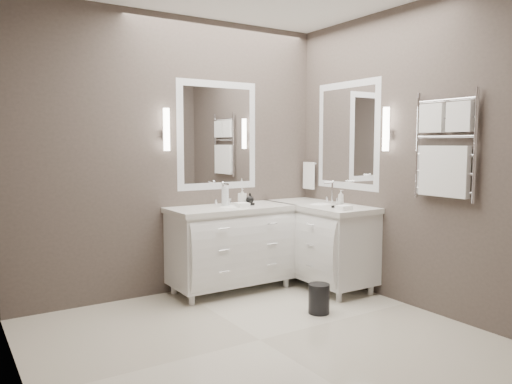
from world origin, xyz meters
TOP-DOWN VIEW (x-y plane):
  - floor at (0.00, 0.00)m, footprint 3.20×3.00m
  - wall_back at (0.00, 1.50)m, footprint 3.20×0.01m
  - wall_front at (0.00, -1.50)m, footprint 3.20×0.01m
  - wall_left at (-1.60, 0.00)m, footprint 0.01×3.00m
  - wall_right at (1.60, 0.00)m, footprint 0.01×3.00m
  - vanity_back at (0.45, 1.23)m, footprint 1.24×0.59m
  - vanity_right at (1.33, 0.90)m, footprint 0.59×1.24m
  - mirror_back at (0.45, 1.49)m, footprint 0.90×0.02m
  - mirror_right at (1.59, 0.80)m, footprint 0.02×0.90m
  - sconce_back at (-0.13, 1.43)m, footprint 0.06×0.06m
  - sconce_right at (1.53, 0.22)m, footprint 0.06×0.06m
  - towel_bar_corner at (1.54, 1.36)m, footprint 0.03×0.22m
  - towel_ladder at (1.55, -0.40)m, footprint 0.06×0.58m
  - waste_bin at (0.76, 0.22)m, footprint 0.19×0.19m
  - amenity_tray_back at (0.62, 1.22)m, footprint 0.16×0.13m
  - amenity_tray_right at (1.29, 0.55)m, footprint 0.14×0.17m
  - water_bottle at (0.39, 1.23)m, footprint 0.07×0.07m
  - soap_bottle_a at (0.59, 1.24)m, footprint 0.07×0.07m
  - soap_bottle_b at (0.65, 1.19)m, footprint 0.08×0.08m
  - soap_bottle_c at (1.29, 0.55)m, footprint 0.08×0.08m

SIDE VIEW (x-z plane):
  - floor at x=0.00m, z-range -0.01..0.00m
  - waste_bin at x=0.76m, z-range 0.00..0.26m
  - vanity_back at x=0.45m, z-range 0.00..0.97m
  - vanity_right at x=1.33m, z-range 0.00..0.97m
  - amenity_tray_right at x=1.29m, z-range 0.85..0.87m
  - amenity_tray_back at x=0.62m, z-range 0.85..0.87m
  - soap_bottle_b at x=0.65m, z-range 0.87..0.97m
  - soap_bottle_a at x=0.59m, z-range 0.87..1.02m
  - water_bottle at x=0.39m, z-range 0.85..1.05m
  - soap_bottle_c at x=1.29m, z-range 0.87..1.03m
  - towel_bar_corner at x=1.54m, z-range 0.97..1.27m
  - wall_back at x=0.00m, z-range 0.00..2.70m
  - wall_front at x=0.00m, z-range 0.00..2.70m
  - wall_left at x=-1.60m, z-range 0.00..2.70m
  - wall_right at x=1.60m, z-range 0.00..2.70m
  - towel_ladder at x=1.55m, z-range 0.94..1.84m
  - mirror_back at x=0.45m, z-range 1.00..2.10m
  - mirror_right at x=1.59m, z-range 1.00..2.10m
  - sconce_back at x=-0.13m, z-range 1.39..1.79m
  - sconce_right at x=1.53m, z-range 1.39..1.79m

